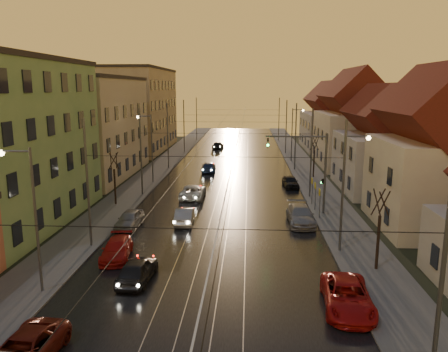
% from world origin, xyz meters
% --- Properties ---
extents(ground, '(160.00, 160.00, 0.00)m').
position_xyz_m(ground, '(0.00, 0.00, 0.00)').
color(ground, black).
rests_on(ground, ground).
extents(road, '(16.00, 120.00, 0.04)m').
position_xyz_m(road, '(0.00, 40.00, 0.02)').
color(road, black).
rests_on(road, ground).
extents(sidewalk_left, '(4.00, 120.00, 0.15)m').
position_xyz_m(sidewalk_left, '(-10.00, 40.00, 0.07)').
color(sidewalk_left, '#4C4C4C').
rests_on(sidewalk_left, ground).
extents(sidewalk_right, '(4.00, 120.00, 0.15)m').
position_xyz_m(sidewalk_right, '(10.00, 40.00, 0.07)').
color(sidewalk_right, '#4C4C4C').
rests_on(sidewalk_right, ground).
extents(tram_rail_0, '(0.06, 120.00, 0.03)m').
position_xyz_m(tram_rail_0, '(-2.20, 40.00, 0.06)').
color(tram_rail_0, gray).
rests_on(tram_rail_0, road).
extents(tram_rail_1, '(0.06, 120.00, 0.03)m').
position_xyz_m(tram_rail_1, '(-0.77, 40.00, 0.06)').
color(tram_rail_1, gray).
rests_on(tram_rail_1, road).
extents(tram_rail_2, '(0.06, 120.00, 0.03)m').
position_xyz_m(tram_rail_2, '(0.77, 40.00, 0.06)').
color(tram_rail_2, gray).
rests_on(tram_rail_2, road).
extents(tram_rail_3, '(0.06, 120.00, 0.03)m').
position_xyz_m(tram_rail_3, '(2.20, 40.00, 0.06)').
color(tram_rail_3, gray).
rests_on(tram_rail_3, road).
extents(apartment_left_2, '(10.00, 20.00, 12.00)m').
position_xyz_m(apartment_left_2, '(-17.50, 34.00, 6.00)').
color(apartment_left_2, tan).
rests_on(apartment_left_2, ground).
extents(apartment_left_3, '(10.00, 24.00, 14.00)m').
position_xyz_m(apartment_left_3, '(-17.50, 58.00, 7.00)').
color(apartment_left_3, '#998263').
rests_on(apartment_left_3, ground).
extents(house_right_1, '(8.67, 10.20, 10.80)m').
position_xyz_m(house_right_1, '(17.00, 15.00, 5.45)').
color(house_right_1, beige).
rests_on(house_right_1, ground).
extents(house_right_2, '(9.18, 12.24, 9.20)m').
position_xyz_m(house_right_2, '(17.00, 28.00, 4.64)').
color(house_right_2, '#B9B2AB').
rests_on(house_right_2, ground).
extents(house_right_3, '(9.18, 14.28, 11.50)m').
position_xyz_m(house_right_3, '(17.00, 43.00, 5.80)').
color(house_right_3, beige).
rests_on(house_right_3, ground).
extents(house_right_4, '(9.18, 16.32, 10.00)m').
position_xyz_m(house_right_4, '(17.00, 61.00, 5.05)').
color(house_right_4, '#B9B2AB').
rests_on(house_right_4, ground).
extents(catenary_pole_r_0, '(0.16, 0.16, 9.00)m').
position_xyz_m(catenary_pole_r_0, '(8.60, -6.00, 4.50)').
color(catenary_pole_r_0, '#595B60').
rests_on(catenary_pole_r_0, ground).
extents(catenary_pole_l_1, '(0.16, 0.16, 9.00)m').
position_xyz_m(catenary_pole_l_1, '(-8.60, 9.00, 4.50)').
color(catenary_pole_l_1, '#595B60').
rests_on(catenary_pole_l_1, ground).
extents(catenary_pole_r_1, '(0.16, 0.16, 9.00)m').
position_xyz_m(catenary_pole_r_1, '(8.60, 9.00, 4.50)').
color(catenary_pole_r_1, '#595B60').
rests_on(catenary_pole_r_1, ground).
extents(catenary_pole_l_2, '(0.16, 0.16, 9.00)m').
position_xyz_m(catenary_pole_l_2, '(-8.60, 24.00, 4.50)').
color(catenary_pole_l_2, '#595B60').
rests_on(catenary_pole_l_2, ground).
extents(catenary_pole_r_2, '(0.16, 0.16, 9.00)m').
position_xyz_m(catenary_pole_r_2, '(8.60, 24.00, 4.50)').
color(catenary_pole_r_2, '#595B60').
rests_on(catenary_pole_r_2, ground).
extents(catenary_pole_l_3, '(0.16, 0.16, 9.00)m').
position_xyz_m(catenary_pole_l_3, '(-8.60, 39.00, 4.50)').
color(catenary_pole_l_3, '#595B60').
rests_on(catenary_pole_l_3, ground).
extents(catenary_pole_r_3, '(0.16, 0.16, 9.00)m').
position_xyz_m(catenary_pole_r_3, '(8.60, 39.00, 4.50)').
color(catenary_pole_r_3, '#595B60').
rests_on(catenary_pole_r_3, ground).
extents(catenary_pole_l_4, '(0.16, 0.16, 9.00)m').
position_xyz_m(catenary_pole_l_4, '(-8.60, 54.00, 4.50)').
color(catenary_pole_l_4, '#595B60').
rests_on(catenary_pole_l_4, ground).
extents(catenary_pole_r_4, '(0.16, 0.16, 9.00)m').
position_xyz_m(catenary_pole_r_4, '(8.60, 54.00, 4.50)').
color(catenary_pole_r_4, '#595B60').
rests_on(catenary_pole_r_4, ground).
extents(catenary_pole_l_5, '(0.16, 0.16, 9.00)m').
position_xyz_m(catenary_pole_l_5, '(-8.60, 72.00, 4.50)').
color(catenary_pole_l_5, '#595B60').
rests_on(catenary_pole_l_5, ground).
extents(catenary_pole_r_5, '(0.16, 0.16, 9.00)m').
position_xyz_m(catenary_pole_r_5, '(8.60, 72.00, 4.50)').
color(catenary_pole_r_5, '#595B60').
rests_on(catenary_pole_r_5, ground).
extents(street_lamp_0, '(1.75, 0.32, 8.00)m').
position_xyz_m(street_lamp_0, '(-9.10, 2.00, 4.89)').
color(street_lamp_0, '#595B60').
rests_on(street_lamp_0, ground).
extents(street_lamp_1, '(1.75, 0.32, 8.00)m').
position_xyz_m(street_lamp_1, '(9.10, 10.00, 4.89)').
color(street_lamp_1, '#595B60').
rests_on(street_lamp_1, ground).
extents(street_lamp_2, '(1.75, 0.32, 8.00)m').
position_xyz_m(street_lamp_2, '(-9.10, 30.00, 4.89)').
color(street_lamp_2, '#595B60').
rests_on(street_lamp_2, ground).
extents(street_lamp_3, '(1.75, 0.32, 8.00)m').
position_xyz_m(street_lamp_3, '(9.10, 46.00, 4.89)').
color(street_lamp_3, '#595B60').
rests_on(street_lamp_3, ground).
extents(traffic_light_mast, '(5.30, 0.32, 7.20)m').
position_xyz_m(traffic_light_mast, '(7.99, 18.00, 4.60)').
color(traffic_light_mast, '#595B60').
rests_on(traffic_light_mast, ground).
extents(bare_tree_0, '(1.09, 1.09, 5.11)m').
position_xyz_m(bare_tree_0, '(-10.20, 20.00, 2.49)').
color(bare_tree_0, black).
rests_on(bare_tree_0, ground).
extents(bare_tree_1, '(1.09, 1.09, 5.11)m').
position_xyz_m(bare_tree_1, '(10.20, 6.00, 2.49)').
color(bare_tree_1, black).
rests_on(bare_tree_1, ground).
extents(bare_tree_2, '(1.09, 1.09, 5.11)m').
position_xyz_m(bare_tree_2, '(10.40, 34.00, 2.49)').
color(bare_tree_2, black).
rests_on(bare_tree_2, ground).
extents(driving_car_0, '(1.90, 4.19, 1.40)m').
position_xyz_m(driving_car_0, '(-3.98, 3.77, 0.70)').
color(driving_car_0, black).
rests_on(driving_car_0, ground).
extents(driving_car_1, '(1.64, 4.11, 1.33)m').
position_xyz_m(driving_car_1, '(-2.85, 14.86, 0.67)').
color(driving_car_1, '#ABAAB0').
rests_on(driving_car_1, ground).
extents(driving_car_2, '(2.33, 4.95, 1.37)m').
position_xyz_m(driving_car_2, '(-3.21, 23.16, 0.68)').
color(driving_car_2, silver).
rests_on(driving_car_2, ground).
extents(driving_car_3, '(1.98, 4.49, 1.28)m').
position_xyz_m(driving_car_3, '(-2.90, 37.26, 0.64)').
color(driving_car_3, navy).
rests_on(driving_car_3, ground).
extents(driving_car_4, '(2.13, 4.17, 1.36)m').
position_xyz_m(driving_car_4, '(-3.23, 59.49, 0.68)').
color(driving_car_4, black).
rests_on(driving_car_4, ground).
extents(parked_left_1, '(2.46, 4.70, 1.26)m').
position_xyz_m(parked_left_1, '(-6.58, -4.20, 0.63)').
color(parked_left_1, maroon).
rests_on(parked_left_1, ground).
extents(parked_left_2, '(2.21, 4.42, 1.23)m').
position_xyz_m(parked_left_2, '(-6.20, 7.12, 0.62)').
color(parked_left_2, '#AC1511').
rests_on(parked_left_2, ground).
extents(parked_left_3, '(1.80, 4.00, 1.34)m').
position_xyz_m(parked_left_3, '(-7.11, 13.61, 0.67)').
color(parked_left_3, '#99999E').
rests_on(parked_left_3, ground).
extents(parked_right_0, '(2.67, 5.18, 1.40)m').
position_xyz_m(parked_right_0, '(7.38, 1.14, 0.70)').
color(parked_right_0, '#AF1111').
rests_on(parked_right_0, ground).
extents(parked_right_1, '(2.18, 5.09, 1.46)m').
position_xyz_m(parked_right_1, '(6.67, 15.26, 0.73)').
color(parked_right_1, '#98989D').
rests_on(parked_right_1, ground).
extents(parked_right_2, '(1.86, 3.93, 1.30)m').
position_xyz_m(parked_right_2, '(7.08, 28.67, 0.65)').
color(parked_right_2, black).
rests_on(parked_right_2, ground).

